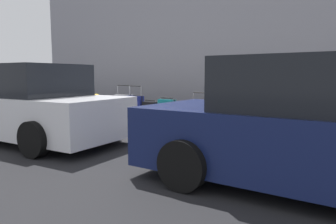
% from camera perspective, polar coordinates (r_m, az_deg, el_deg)
% --- Properties ---
extents(ground_plane, '(40.00, 40.00, 0.00)m').
position_cam_1_polar(ground_plane, '(7.94, -7.23, -3.64)').
color(ground_plane, black).
extents(sidewalk_curb, '(18.00, 5.00, 0.14)m').
position_cam_1_polar(sidewalk_curb, '(9.97, 1.86, -1.07)').
color(sidewalk_curb, gray).
rests_on(sidewalk_curb, ground_plane).
extents(building_facade_sidewalk_side, '(24.00, 3.00, 9.65)m').
position_cam_1_polar(building_facade_sidewalk_side, '(15.99, 13.90, 18.81)').
color(building_facade_sidewalk_side, gray).
rests_on(building_facade_sidewalk_side, ground_plane).
extents(suitcase_black_0, '(0.37, 0.20, 0.60)m').
position_cam_1_polar(suitcase_black_0, '(7.01, 20.49, -1.99)').
color(suitcase_black_0, black).
rests_on(suitcase_black_0, sidewalk_curb).
extents(suitcase_navy_1, '(0.40, 0.24, 0.80)m').
position_cam_1_polar(suitcase_navy_1, '(7.21, 17.14, -1.61)').
color(suitcase_navy_1, navy).
rests_on(suitcase_navy_1, sidewalk_curb).
extents(suitcase_silver_2, '(0.45, 0.20, 0.96)m').
position_cam_1_polar(suitcase_silver_2, '(7.35, 13.49, -0.90)').
color(suitcase_silver_2, '#9EA0A8').
rests_on(suitcase_silver_2, sidewalk_curb).
extents(suitcase_olive_3, '(0.49, 0.25, 0.89)m').
position_cam_1_polar(suitcase_olive_3, '(7.42, 9.25, -0.82)').
color(suitcase_olive_3, '#59601E').
rests_on(suitcase_olive_3, sidewalk_curb).
extents(suitcase_maroon_4, '(0.42, 0.27, 0.88)m').
position_cam_1_polar(suitcase_maroon_4, '(7.65, 5.74, -0.72)').
color(suitcase_maroon_4, maroon).
rests_on(suitcase_maroon_4, sidewalk_curb).
extents(suitcase_red_5, '(0.38, 0.27, 0.57)m').
position_cam_1_polar(suitcase_red_5, '(7.98, 3.18, -0.64)').
color(suitcase_red_5, red).
rests_on(suitcase_red_5, sidewalk_curb).
extents(suitcase_teal_6, '(0.45, 0.20, 0.72)m').
position_cam_1_polar(suitcase_teal_6, '(8.11, -0.22, -0.02)').
color(suitcase_teal_6, '#0F606B').
rests_on(suitcase_teal_6, sidewalk_curb).
extents(suitcase_black_7, '(0.42, 0.23, 0.63)m').
position_cam_1_polar(suitcase_black_7, '(8.36, -3.22, -0.12)').
color(suitcase_black_7, black).
rests_on(suitcase_black_7, sidewalk_curb).
extents(suitcase_navy_8, '(0.46, 0.21, 1.00)m').
position_cam_1_polar(suitcase_navy_8, '(8.66, -5.88, 0.57)').
color(suitcase_navy_8, navy).
rests_on(suitcase_navy_8, sidewalk_curb).
extents(suitcase_silver_9, '(0.48, 0.29, 1.00)m').
position_cam_1_polar(suitcase_silver_9, '(9.10, -7.99, 0.88)').
color(suitcase_silver_9, '#9EA0A8').
rests_on(suitcase_silver_9, sidewalk_curb).
extents(fire_hydrant, '(0.39, 0.21, 0.72)m').
position_cam_1_polar(fire_hydrant, '(9.70, -12.74, 1.20)').
color(fire_hydrant, '#D89E0C').
rests_on(fire_hydrant, sidewalk_curb).
extents(bollard_post, '(0.14, 0.14, 0.93)m').
position_cam_1_polar(bollard_post, '(10.05, -15.95, 1.80)').
color(bollard_post, brown).
rests_on(bollard_post, sidewalk_curb).
extents(parked_car_navy_0, '(4.75, 2.21, 1.64)m').
position_cam_1_polar(parked_car_navy_0, '(4.24, 26.85, -2.84)').
color(parked_car_navy_0, '#141E4C').
rests_on(parked_car_navy_0, ground_plane).
extents(parked_car_white_1, '(4.61, 2.14, 1.64)m').
position_cam_1_polar(parked_car_white_1, '(7.50, -24.05, 1.13)').
color(parked_car_white_1, silver).
rests_on(parked_car_white_1, ground_plane).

